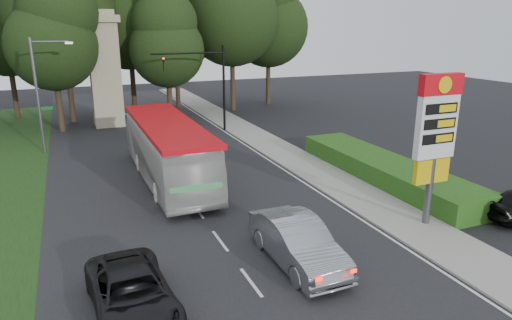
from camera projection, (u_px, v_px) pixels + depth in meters
name	position (u px, v px, depth m)	size (l,w,h in m)	color
ground	(256.00, 290.00, 15.71)	(120.00, 120.00, 0.00)	black
road_surface	(177.00, 183.00, 26.33)	(14.00, 80.00, 0.02)	black
sidewalk_right	(307.00, 166.00, 29.44)	(3.00, 80.00, 0.12)	gray
grass_verge_left	(3.00, 173.00, 28.15)	(5.00, 50.00, 0.02)	#193814
hedge	(384.00, 170.00, 26.85)	(3.00, 14.00, 1.20)	#244813
gas_station_pylon	(436.00, 130.00, 19.59)	(2.10, 0.45, 6.85)	#59595E
traffic_signal_mast	(209.00, 77.00, 37.72)	(6.10, 0.35, 7.20)	black
streetlight_signs	(40.00, 91.00, 31.37)	(2.75, 0.98, 8.00)	#59595E
monument	(105.00, 68.00, 40.09)	(3.00, 3.00, 10.05)	gray
tree_west_near	(2.00, 11.00, 41.95)	(8.40, 8.40, 16.50)	#2D2116
tree_center_right	(127.00, 1.00, 43.94)	(9.24, 9.24, 18.15)	#2D2116
tree_east_near	(174.00, 16.00, 47.93)	(8.12, 8.12, 15.95)	#2D2116
tree_far_east	(269.00, 10.00, 49.64)	(8.68, 8.68, 17.05)	#2D2116
tree_monument_left	(50.00, 26.00, 36.72)	(7.28, 7.28, 14.30)	#2D2116
tree_monument_right	(166.00, 34.00, 40.84)	(6.72, 6.72, 13.20)	#2D2116
transit_bus	(168.00, 151.00, 26.38)	(2.95, 12.59, 3.51)	silver
sedan_silver	(297.00, 242.00, 17.25)	(1.87, 5.37, 1.77)	#93959A
suv_charcoal	(132.00, 294.00, 14.22)	(2.40, 5.21, 1.45)	black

